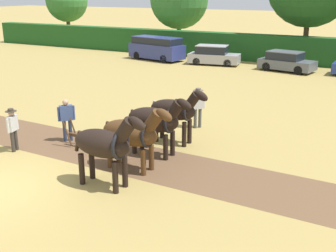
{
  "coord_description": "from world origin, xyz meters",
  "views": [
    {
      "loc": [
        9.97,
        -7.78,
        5.82
      ],
      "look_at": [
        3.17,
        5.09,
        1.1
      ],
      "focal_mm": 45.0,
      "sensor_mm": 36.0,
      "label": 1
    }
  ],
  "objects_px": {
    "parked_van": "(157,48)",
    "parked_car_center_left": "(286,62)",
    "farmer_at_plow": "(67,117)",
    "tree_far_left": "(67,1)",
    "parked_car_left": "(213,55)",
    "draft_horse_trail_left": "(156,120)",
    "draft_horse_trail_right": "(175,110)",
    "draft_horse_lead_left": "(105,144)",
    "plow": "(87,141)",
    "draft_horse_lead_right": "(133,133)",
    "farmer_onlooker_left": "(13,127)",
    "farmer_beside_team": "(198,104)"
  },
  "relations": [
    {
      "from": "parked_van",
      "to": "parked_car_center_left",
      "type": "bearing_deg",
      "value": 10.75
    },
    {
      "from": "farmer_at_plow",
      "to": "parked_car_center_left",
      "type": "distance_m",
      "value": 20.1
    },
    {
      "from": "tree_far_left",
      "to": "parked_car_left",
      "type": "distance_m",
      "value": 22.59
    },
    {
      "from": "tree_far_left",
      "to": "parked_car_center_left",
      "type": "xyz_separation_m",
      "value": [
        27.01,
        -7.21,
        -3.91
      ]
    },
    {
      "from": "draft_horse_trail_left",
      "to": "draft_horse_trail_right",
      "type": "xyz_separation_m",
      "value": [
        0.04,
        1.5,
        -0.0
      ]
    },
    {
      "from": "draft_horse_trail_right",
      "to": "parked_car_center_left",
      "type": "bearing_deg",
      "value": 90.49
    },
    {
      "from": "draft_horse_trail_left",
      "to": "parked_car_left",
      "type": "xyz_separation_m",
      "value": [
        -5.59,
        19.43,
        -0.59
      ]
    },
    {
      "from": "draft_horse_lead_left",
      "to": "plow",
      "type": "bearing_deg",
      "value": 139.45
    },
    {
      "from": "draft_horse_lead_right",
      "to": "parked_van",
      "type": "relative_size",
      "value": 0.54
    },
    {
      "from": "parked_car_left",
      "to": "parked_van",
      "type": "bearing_deg",
      "value": 170.96
    },
    {
      "from": "draft_horse_trail_left",
      "to": "plow",
      "type": "bearing_deg",
      "value": -164.02
    },
    {
      "from": "draft_horse_lead_left",
      "to": "parked_car_left",
      "type": "bearing_deg",
      "value": 105.26
    },
    {
      "from": "draft_horse_lead_left",
      "to": "plow",
      "type": "distance_m",
      "value": 3.62
    },
    {
      "from": "draft_horse_lead_right",
      "to": "farmer_onlooker_left",
      "type": "relative_size",
      "value": 1.69
    },
    {
      "from": "draft_horse_trail_left",
      "to": "farmer_at_plow",
      "type": "distance_m",
      "value": 3.91
    },
    {
      "from": "draft_horse_trail_right",
      "to": "tree_far_left",
      "type": "bearing_deg",
      "value": 138.32
    },
    {
      "from": "tree_far_left",
      "to": "farmer_at_plow",
      "type": "height_order",
      "value": "tree_far_left"
    },
    {
      "from": "draft_horse_trail_left",
      "to": "tree_far_left",
      "type": "bearing_deg",
      "value": 136.61
    },
    {
      "from": "draft_horse_trail_right",
      "to": "parked_van",
      "type": "height_order",
      "value": "draft_horse_trail_right"
    },
    {
      "from": "farmer_at_plow",
      "to": "farmer_onlooker_left",
      "type": "bearing_deg",
      "value": -81.26
    },
    {
      "from": "parked_car_center_left",
      "to": "plow",
      "type": "bearing_deg",
      "value": -87.38
    },
    {
      "from": "tree_far_left",
      "to": "parked_car_left",
      "type": "height_order",
      "value": "tree_far_left"
    },
    {
      "from": "tree_far_left",
      "to": "draft_horse_trail_right",
      "type": "xyz_separation_m",
      "value": [
        26.72,
        -25.02,
        -3.29
      ]
    },
    {
      "from": "draft_horse_lead_right",
      "to": "draft_horse_trail_right",
      "type": "relative_size",
      "value": 1.08
    },
    {
      "from": "farmer_at_plow",
      "to": "draft_horse_trail_right",
      "type": "bearing_deg",
      "value": 64.02
    },
    {
      "from": "farmer_onlooker_left",
      "to": "parked_van",
      "type": "relative_size",
      "value": 0.32
    },
    {
      "from": "draft_horse_trail_left",
      "to": "parked_car_center_left",
      "type": "relative_size",
      "value": 0.63
    },
    {
      "from": "draft_horse_trail_left",
      "to": "parked_car_left",
      "type": "height_order",
      "value": "draft_horse_trail_left"
    },
    {
      "from": "farmer_beside_team",
      "to": "parked_car_center_left",
      "type": "distance_m",
      "value": 15.64
    },
    {
      "from": "tree_far_left",
      "to": "draft_horse_lead_left",
      "type": "xyz_separation_m",
      "value": [
        26.62,
        -29.51,
        -3.23
      ]
    },
    {
      "from": "farmer_beside_team",
      "to": "parked_car_left",
      "type": "height_order",
      "value": "farmer_beside_team"
    },
    {
      "from": "draft_horse_trail_right",
      "to": "farmer_at_plow",
      "type": "distance_m",
      "value": 4.34
    },
    {
      "from": "draft_horse_lead_right",
      "to": "parked_car_center_left",
      "type": "height_order",
      "value": "draft_horse_lead_right"
    },
    {
      "from": "tree_far_left",
      "to": "farmer_at_plow",
      "type": "xyz_separation_m",
      "value": [
        22.8,
        -26.86,
        -3.61
      ]
    },
    {
      "from": "parked_car_left",
      "to": "parked_car_center_left",
      "type": "bearing_deg",
      "value": -10.48
    },
    {
      "from": "farmer_beside_team",
      "to": "parked_car_left",
      "type": "xyz_separation_m",
      "value": [
        -5.63,
        15.77,
        -0.32
      ]
    },
    {
      "from": "parked_van",
      "to": "plow",
      "type": "bearing_deg",
      "value": -56.39
    },
    {
      "from": "draft_horse_lead_left",
      "to": "farmer_at_plow",
      "type": "bearing_deg",
      "value": 146.68
    },
    {
      "from": "plow",
      "to": "parked_van",
      "type": "distance_m",
      "value": 21.73
    },
    {
      "from": "tree_far_left",
      "to": "draft_horse_lead_right",
      "type": "relative_size",
      "value": 2.5
    },
    {
      "from": "draft_horse_trail_right",
      "to": "parked_van",
      "type": "distance_m",
      "value": 20.98
    },
    {
      "from": "farmer_at_plow",
      "to": "farmer_onlooker_left",
      "type": "height_order",
      "value": "farmer_at_plow"
    },
    {
      "from": "parked_car_center_left",
      "to": "tree_far_left",
      "type": "bearing_deg",
      "value": 176.1
    },
    {
      "from": "draft_horse_trail_right",
      "to": "farmer_beside_team",
      "type": "distance_m",
      "value": 2.19
    },
    {
      "from": "parked_van",
      "to": "parked_car_center_left",
      "type": "distance_m",
      "value": 11.21
    },
    {
      "from": "draft_horse_trail_right",
      "to": "parked_car_left",
      "type": "height_order",
      "value": "draft_horse_trail_right"
    },
    {
      "from": "draft_horse_trail_left",
      "to": "farmer_beside_team",
      "type": "xyz_separation_m",
      "value": [
        0.04,
        3.67,
        -0.28
      ]
    },
    {
      "from": "draft_horse_lead_right",
      "to": "parked_car_center_left",
      "type": "xyz_separation_m",
      "value": [
        0.36,
        20.8,
        -0.58
      ]
    },
    {
      "from": "draft_horse_lead_left",
      "to": "plow",
      "type": "relative_size",
      "value": 1.58
    },
    {
      "from": "parked_van",
      "to": "draft_horse_lead_right",
      "type": "bearing_deg",
      "value": -51.27
    }
  ]
}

